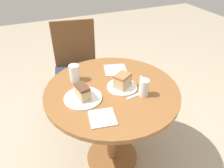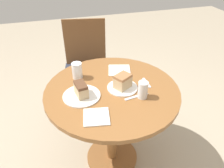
{
  "view_description": "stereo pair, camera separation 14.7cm",
  "coord_description": "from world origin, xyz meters",
  "px_view_note": "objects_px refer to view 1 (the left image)",
  "views": [
    {
      "loc": [
        -0.47,
        -1.12,
        1.61
      ],
      "look_at": [
        0.0,
        0.0,
        0.78
      ],
      "focal_mm": 35.0,
      "sensor_mm": 36.0,
      "label": 1
    },
    {
      "loc": [
        -0.34,
        -1.17,
        1.61
      ],
      "look_at": [
        0.0,
        0.0,
        0.78
      ],
      "focal_mm": 35.0,
      "sensor_mm": 36.0,
      "label": 2
    }
  ],
  "objects_px": {
    "plate_near": "(122,87)",
    "cake_slice_near": "(122,81)",
    "cake_slice_far": "(82,92)",
    "chair": "(77,67)",
    "glass_water": "(74,74)",
    "glass_lemonade": "(144,88)",
    "plate_far": "(83,98)"
  },
  "relations": [
    {
      "from": "plate_near",
      "to": "glass_water",
      "type": "relative_size",
      "value": 1.73
    },
    {
      "from": "chair",
      "to": "glass_lemonade",
      "type": "xyz_separation_m",
      "value": [
        0.21,
        -0.98,
        0.31
      ]
    },
    {
      "from": "cake_slice_near",
      "to": "glass_water",
      "type": "distance_m",
      "value": 0.35
    },
    {
      "from": "chair",
      "to": "cake_slice_far",
      "type": "relative_size",
      "value": 7.66
    },
    {
      "from": "chair",
      "to": "glass_lemonade",
      "type": "height_order",
      "value": "chair"
    },
    {
      "from": "chair",
      "to": "cake_slice_near",
      "type": "distance_m",
      "value": 0.91
    },
    {
      "from": "plate_near",
      "to": "cake_slice_near",
      "type": "bearing_deg",
      "value": 0.0
    },
    {
      "from": "plate_near",
      "to": "cake_slice_near",
      "type": "relative_size",
      "value": 1.54
    },
    {
      "from": "cake_slice_far",
      "to": "glass_lemonade",
      "type": "bearing_deg",
      "value": -17.18
    },
    {
      "from": "plate_near",
      "to": "glass_lemonade",
      "type": "xyz_separation_m",
      "value": [
        0.09,
        -0.13,
        0.05
      ]
    },
    {
      "from": "glass_water",
      "to": "glass_lemonade",
      "type": "bearing_deg",
      "value": -43.6
    },
    {
      "from": "chair",
      "to": "plate_near",
      "type": "distance_m",
      "value": 0.89
    },
    {
      "from": "cake_slice_near",
      "to": "glass_water",
      "type": "xyz_separation_m",
      "value": [
        -0.27,
        0.22,
        -0.0
      ]
    },
    {
      "from": "chair",
      "to": "plate_far",
      "type": "xyz_separation_m",
      "value": [
        -0.17,
        -0.86,
        0.26
      ]
    },
    {
      "from": "cake_slice_near",
      "to": "glass_lemonade",
      "type": "bearing_deg",
      "value": -54.7
    },
    {
      "from": "cake_slice_near",
      "to": "glass_lemonade",
      "type": "xyz_separation_m",
      "value": [
        0.09,
        -0.13,
        -0.0
      ]
    },
    {
      "from": "glass_water",
      "to": "plate_far",
      "type": "bearing_deg",
      "value": -92.45
    },
    {
      "from": "chair",
      "to": "glass_water",
      "type": "relative_size",
      "value": 7.7
    },
    {
      "from": "glass_lemonade",
      "to": "plate_near",
      "type": "bearing_deg",
      "value": 125.3
    },
    {
      "from": "glass_lemonade",
      "to": "glass_water",
      "type": "xyz_separation_m",
      "value": [
        -0.37,
        0.35,
        0.0
      ]
    },
    {
      "from": "cake_slice_near",
      "to": "glass_water",
      "type": "relative_size",
      "value": 1.12
    },
    {
      "from": "cake_slice_far",
      "to": "glass_lemonade",
      "type": "relative_size",
      "value": 1.05
    },
    {
      "from": "plate_far",
      "to": "cake_slice_far",
      "type": "height_order",
      "value": "cake_slice_far"
    },
    {
      "from": "chair",
      "to": "plate_near",
      "type": "xyz_separation_m",
      "value": [
        0.11,
        -0.85,
        0.26
      ]
    },
    {
      "from": "plate_near",
      "to": "plate_far",
      "type": "relative_size",
      "value": 0.85
    },
    {
      "from": "cake_slice_far",
      "to": "chair",
      "type": "bearing_deg",
      "value": 78.79
    },
    {
      "from": "plate_near",
      "to": "cake_slice_far",
      "type": "height_order",
      "value": "cake_slice_far"
    },
    {
      "from": "plate_far",
      "to": "cake_slice_far",
      "type": "distance_m",
      "value": 0.05
    },
    {
      "from": "plate_near",
      "to": "glass_water",
      "type": "distance_m",
      "value": 0.35
    },
    {
      "from": "plate_near",
      "to": "plate_far",
      "type": "bearing_deg",
      "value": -177.18
    },
    {
      "from": "chair",
      "to": "glass_water",
      "type": "xyz_separation_m",
      "value": [
        -0.16,
        -0.63,
        0.31
      ]
    },
    {
      "from": "cake_slice_near",
      "to": "cake_slice_far",
      "type": "xyz_separation_m",
      "value": [
        -0.28,
        -0.01,
        -0.0
      ]
    }
  ]
}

